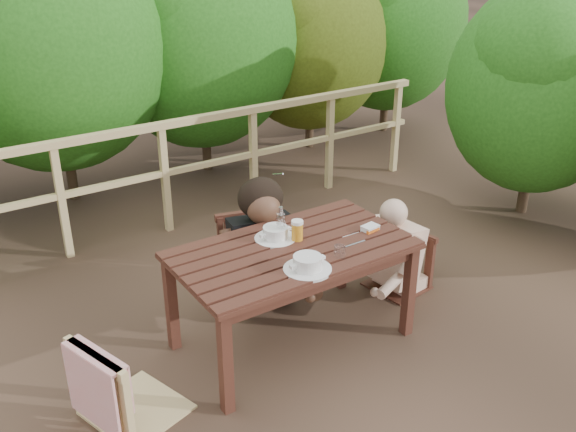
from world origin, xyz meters
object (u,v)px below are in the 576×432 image
chair_right (400,239)px  butter_tub (370,229)px  chair_far (256,227)px  soup_far (275,233)px  diner_right (406,212)px  tumbler (340,252)px  bread_roll (306,260)px  beer_glass (297,231)px  table (292,296)px  chair_left (128,339)px  soup_near (307,264)px  woman (254,199)px  bottle (281,224)px

chair_right → butter_tub: bearing=-73.4°
chair_far → soup_far: bearing=-92.5°
diner_right → tumbler: size_ratio=15.08×
bread_roll → beer_glass: (0.14, 0.30, 0.03)m
table → soup_far: (-0.02, 0.17, 0.39)m
chair_left → soup_near: (1.05, -0.20, 0.24)m
woman → diner_right: woman is taller
table → tumbler: tumbler is taller
tumbler → diner_right: bearing=22.7°
table → soup_far: 0.42m
soup_near → tumbler: 0.25m
chair_left → butter_tub: (1.69, -0.01, 0.21)m
soup_near → diner_right: bearing=19.0°
soup_near → beer_glass: size_ratio=1.95×
chair_far → woman: size_ratio=0.71×
table → chair_far: 0.75m
bottle → butter_tub: size_ratio=2.08×
bottle → table: bearing=-92.5°
chair_left → diner_right: diner_right is taller
chair_right → butter_tub: chair_right is taller
chair_far → woman: bearing=105.2°
chair_right → soup_near: (-1.13, -0.40, 0.33)m
bottle → chair_far: bearing=75.6°
table → chair_left: bearing=-176.0°
bottle → bread_roll: bearing=-99.9°
soup_far → bottle: bearing=-39.8°
bread_roll → bottle: bearing=80.1°
chair_left → soup_far: (1.11, 0.24, 0.23)m
chair_right → bottle: bearing=-97.7°
diner_right → bottle: diner_right is taller
soup_near → bread_roll: soup_near is taller
chair_right → beer_glass: size_ratio=5.50×
table → chair_far: size_ratio=1.45×
soup_near → soup_far: (0.06, 0.44, -0.00)m
butter_tub → chair_far: bearing=108.9°
table → tumbler: 0.50m
diner_right → soup_far: size_ratio=4.57×
diner_right → butter_tub: bearing=105.4°
chair_far → table: bearing=-86.9°
bread_roll → bottle: (0.07, 0.37, 0.08)m
chair_far → woman: woman is taller
chair_left → butter_tub: size_ratio=8.89×
woman → soup_near: size_ratio=5.04×
soup_far → butter_tub: size_ratio=2.42×
table → soup_near: bearing=-105.8°
chair_left → butter_tub: 1.70m
bread_roll → beer_glass: beer_glass is taller
chair_far → tumbler: bearing=-73.5°
beer_glass → bottle: size_ratio=0.63×
table → diner_right: size_ratio=1.20×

